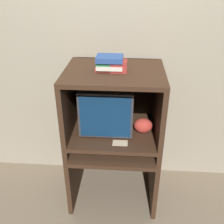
{
  "coord_description": "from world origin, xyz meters",
  "views": [
    {
      "loc": [
        0.12,
        -1.65,
        2.01
      ],
      "look_at": [
        -0.02,
        0.32,
        0.93
      ],
      "focal_mm": 42.0,
      "sensor_mm": 36.0,
      "label": 1
    }
  ],
  "objects_px": {
    "keyboard": "(105,149)",
    "snack_bag": "(143,126)",
    "book_stack": "(109,63)",
    "storage_box": "(119,66)",
    "crt_monitor": "(108,105)",
    "mouse": "(133,150)"
  },
  "relations": [
    {
      "from": "keyboard",
      "to": "snack_bag",
      "type": "relative_size",
      "value": 2.49
    },
    {
      "from": "book_stack",
      "to": "storage_box",
      "type": "height_order",
      "value": "book_stack"
    },
    {
      "from": "keyboard",
      "to": "snack_bag",
      "type": "height_order",
      "value": "snack_bag"
    },
    {
      "from": "keyboard",
      "to": "crt_monitor",
      "type": "bearing_deg",
      "value": 88.51
    },
    {
      "from": "crt_monitor",
      "to": "mouse",
      "type": "distance_m",
      "value": 0.45
    },
    {
      "from": "mouse",
      "to": "storage_box",
      "type": "distance_m",
      "value": 0.73
    },
    {
      "from": "keyboard",
      "to": "storage_box",
      "type": "xyz_separation_m",
      "value": [
        0.1,
        0.12,
        0.71
      ]
    },
    {
      "from": "storage_box",
      "to": "mouse",
      "type": "bearing_deg",
      "value": -39.18
    },
    {
      "from": "keyboard",
      "to": "mouse",
      "type": "xyz_separation_m",
      "value": [
        0.24,
        0.0,
        0.0
      ]
    },
    {
      "from": "book_stack",
      "to": "mouse",
      "type": "bearing_deg",
      "value": -31.34
    },
    {
      "from": "crt_monitor",
      "to": "snack_bag",
      "type": "bearing_deg",
      "value": -14.35
    },
    {
      "from": "mouse",
      "to": "book_stack",
      "type": "xyz_separation_m",
      "value": [
        -0.22,
        0.13,
        0.73
      ]
    },
    {
      "from": "storage_box",
      "to": "book_stack",
      "type": "bearing_deg",
      "value": 167.68
    },
    {
      "from": "snack_bag",
      "to": "storage_box",
      "type": "height_order",
      "value": "storage_box"
    },
    {
      "from": "keyboard",
      "to": "storage_box",
      "type": "height_order",
      "value": "storage_box"
    },
    {
      "from": "mouse",
      "to": "snack_bag",
      "type": "bearing_deg",
      "value": 56.88
    },
    {
      "from": "book_stack",
      "to": "storage_box",
      "type": "distance_m",
      "value": 0.08
    },
    {
      "from": "crt_monitor",
      "to": "book_stack",
      "type": "bearing_deg",
      "value": -70.09
    },
    {
      "from": "crt_monitor",
      "to": "snack_bag",
      "type": "xyz_separation_m",
      "value": [
        0.32,
        -0.08,
        -0.15
      ]
    },
    {
      "from": "mouse",
      "to": "snack_bag",
      "type": "relative_size",
      "value": 0.37
    },
    {
      "from": "crt_monitor",
      "to": "keyboard",
      "type": "distance_m",
      "value": 0.39
    },
    {
      "from": "snack_bag",
      "to": "storage_box",
      "type": "relative_size",
      "value": 1.28
    }
  ]
}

